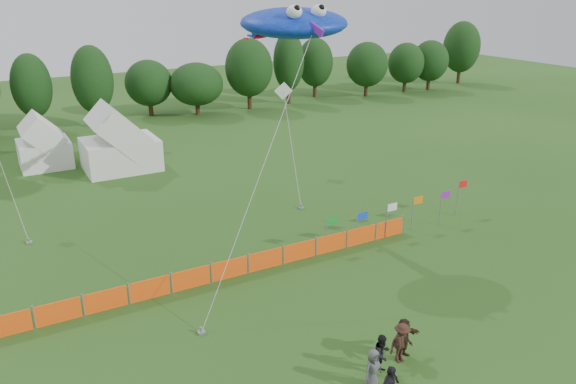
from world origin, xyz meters
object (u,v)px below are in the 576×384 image
tent_right (120,144)px  spectator_f (403,339)px  spectator_c (401,343)px  stingray_kite (291,23)px  tent_left (44,145)px  barrier_fence (229,269)px  spectator_b (382,354)px  spectator_e (373,369)px

tent_right → spectator_f: size_ratio=3.28×
spectator_c → stingray_kite: size_ratio=0.12×
tent_right → spectator_c: size_ratio=3.34×
tent_right → tent_left: bearing=144.4°
spectator_f → stingray_kite: (1.84, 12.18, 10.99)m
tent_right → stingray_kite: (5.65, -17.04, 9.84)m
barrier_fence → stingray_kite: size_ratio=1.57×
spectator_f → spectator_b: bearing=179.1°
barrier_fence → spectator_e: spectator_e is taller
tent_left → spectator_b: 34.09m
spectator_f → spectator_e: bearing=-173.6°
spectator_c → stingray_kite: (2.06, 12.33, 11.00)m
tent_right → spectator_c: tent_right is taller
tent_left → spectator_e: tent_left is taller
spectator_b → spectator_e: spectator_b is taller
spectator_e → spectator_c: bearing=7.2°
spectator_f → stingray_kite: stingray_kite is taller
barrier_fence → spectator_c: bearing=-71.1°
spectator_e → spectator_f: 2.26m
spectator_c → spectator_e: 2.00m
tent_left → stingray_kite: stingray_kite is taller
spectator_e → stingray_kite: 17.51m
tent_left → stingray_kite: size_ratio=0.28×
barrier_fence → spectator_f: 9.71m
tent_right → barrier_fence: bearing=-88.8°
tent_right → stingray_kite: size_ratio=0.40×
tent_left → spectator_c: bearing=-75.2°
tent_left → barrier_fence: 24.46m
tent_left → barrier_fence: size_ratio=0.18×
barrier_fence → stingray_kite: 12.86m
barrier_fence → spectator_f: (3.38, -9.09, 0.36)m
spectator_e → stingray_kite: (3.94, 13.00, 11.05)m
spectator_b → spectator_f: bearing=0.4°
tent_right → spectator_b: (2.52, -29.54, -1.19)m
spectator_c → spectator_e: bearing=-160.9°
spectator_b → spectator_e: 0.95m
spectator_b → spectator_f: spectator_f is taller
tent_right → spectator_f: bearing=-82.6°
spectator_c → spectator_e: size_ratio=1.06×
spectator_b → tent_left: bearing=89.2°
barrier_fence → spectator_b: size_ratio=13.49×
spectator_b → spectator_e: bearing=-162.2°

